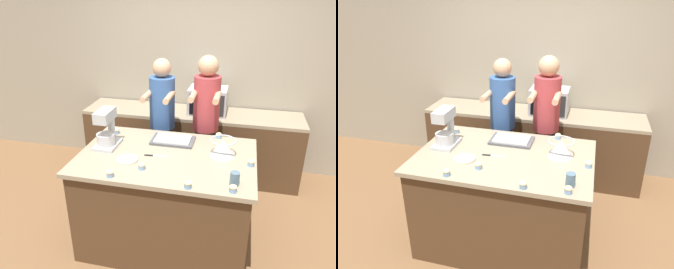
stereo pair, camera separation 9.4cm
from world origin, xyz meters
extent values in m
plane|color=brown|center=(0.00, 0.00, 0.00)|extent=(16.00, 16.00, 0.00)
cube|color=gray|center=(0.00, 1.74, 1.35)|extent=(10.00, 0.06, 2.70)
cube|color=#4C331E|center=(0.00, 0.00, 0.46)|extent=(1.53, 1.01, 0.91)
cube|color=gray|center=(0.00, 0.00, 0.93)|extent=(1.59, 1.08, 0.04)
cube|color=#4C331E|center=(0.00, 1.39, 0.42)|extent=(2.80, 0.60, 0.84)
cube|color=gray|center=(0.00, 1.39, 0.86)|extent=(2.80, 0.60, 0.04)
cylinder|color=#33384C|center=(-0.25, 0.82, 0.44)|extent=(0.22, 0.22, 0.88)
cylinder|color=#335693|center=(-0.25, 0.82, 1.17)|extent=(0.29, 0.29, 0.59)
sphere|color=tan|center=(-0.25, 0.82, 1.56)|extent=(0.20, 0.20, 0.20)
cylinder|color=tan|center=(-0.37, 0.65, 1.30)|extent=(0.06, 0.34, 0.06)
cylinder|color=tan|center=(-0.13, 0.65, 1.30)|extent=(0.06, 0.34, 0.06)
cylinder|color=#232328|center=(0.25, 0.82, 0.45)|extent=(0.22, 0.22, 0.90)
cylinder|color=#A8383D|center=(0.25, 0.82, 1.20)|extent=(0.29, 0.29, 0.60)
sphere|color=tan|center=(0.25, 0.82, 1.61)|extent=(0.22, 0.22, 0.22)
cylinder|color=tan|center=(0.13, 0.65, 1.33)|extent=(0.06, 0.34, 0.06)
cylinder|color=tan|center=(0.37, 0.65, 1.33)|extent=(0.06, 0.34, 0.06)
cube|color=#B2B7BC|center=(-0.59, 0.06, 0.97)|extent=(0.20, 0.30, 0.03)
cylinder|color=#B2B7BC|center=(-0.59, 0.17, 1.10)|extent=(0.07, 0.07, 0.24)
cube|color=#B2B7BC|center=(-0.59, 0.04, 1.27)|extent=(0.13, 0.26, 0.10)
cylinder|color=#BCBCC1|center=(-0.59, 0.02, 1.04)|extent=(0.17, 0.17, 0.11)
cone|color=#BCBCC1|center=(0.49, 0.11, 1.03)|extent=(0.23, 0.23, 0.15)
torus|color=#BCBCC1|center=(0.49, 0.11, 1.10)|extent=(0.23, 0.23, 0.01)
cube|color=#4C4C51|center=(-0.01, 0.29, 0.96)|extent=(0.42, 0.27, 0.02)
cube|color=white|center=(-0.01, 0.29, 0.98)|extent=(0.34, 0.21, 0.02)
cube|color=#B7B7BC|center=(0.20, 1.39, 1.05)|extent=(0.47, 0.37, 0.33)
cube|color=black|center=(0.16, 1.21, 1.05)|extent=(0.32, 0.01, 0.26)
cube|color=#2D2D2D|center=(0.37, 1.21, 1.05)|extent=(0.09, 0.01, 0.26)
cylinder|color=slate|center=(0.62, -0.37, 1.01)|extent=(0.07, 0.07, 0.11)
cylinder|color=beige|center=(-0.31, -0.18, 0.96)|extent=(0.19, 0.19, 0.02)
cube|color=#BCBCC1|center=(-0.05, -0.04, 0.96)|extent=(0.14, 0.03, 0.01)
cube|color=black|center=(-0.15, -0.05, 0.96)|extent=(0.08, 0.02, 0.01)
cylinder|color=#759EC6|center=(-0.35, -0.47, 0.97)|extent=(0.06, 0.06, 0.03)
ellipsoid|color=beige|center=(-0.35, -0.47, 0.99)|extent=(0.06, 0.06, 0.04)
cylinder|color=#759EC6|center=(0.42, 0.48, 0.97)|extent=(0.06, 0.06, 0.03)
ellipsoid|color=beige|center=(0.42, 0.48, 0.99)|extent=(0.06, 0.06, 0.04)
cylinder|color=#759EC6|center=(-0.62, 0.36, 0.97)|extent=(0.06, 0.06, 0.03)
ellipsoid|color=beige|center=(-0.62, 0.36, 0.99)|extent=(0.06, 0.06, 0.04)
cylinder|color=#759EC6|center=(-0.14, -0.30, 0.97)|extent=(0.06, 0.06, 0.03)
ellipsoid|color=beige|center=(-0.14, -0.30, 0.99)|extent=(0.06, 0.06, 0.04)
cylinder|color=#759EC6|center=(0.28, -0.49, 0.97)|extent=(0.06, 0.06, 0.03)
ellipsoid|color=beige|center=(0.28, -0.49, 0.99)|extent=(0.06, 0.06, 0.04)
cylinder|color=#759EC6|center=(0.75, -0.03, 0.97)|extent=(0.06, 0.06, 0.03)
ellipsoid|color=beige|center=(0.75, -0.03, 0.99)|extent=(0.06, 0.06, 0.04)
cylinder|color=#759EC6|center=(0.62, -0.47, 0.97)|extent=(0.06, 0.06, 0.03)
ellipsoid|color=beige|center=(0.62, -0.47, 0.99)|extent=(0.06, 0.06, 0.04)
camera|label=1|loc=(0.62, -2.57, 2.32)|focal=35.00mm
camera|label=2|loc=(0.71, -2.55, 2.32)|focal=35.00mm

